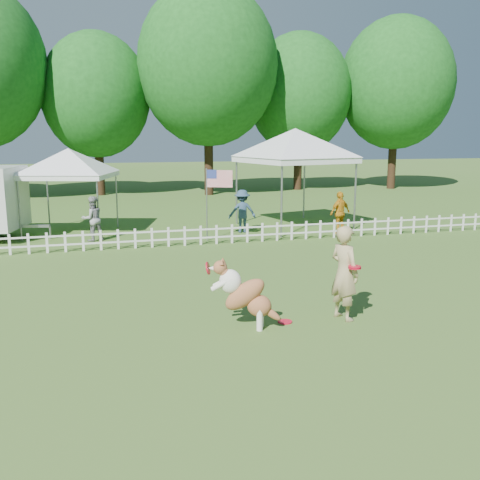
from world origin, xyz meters
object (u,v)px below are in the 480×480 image
at_px(handler, 344,273).
at_px(spectator_a, 92,219).
at_px(spectator_b, 242,211).
at_px(canopy_tent_right, 294,179).
at_px(dog, 246,295).
at_px(flag_pole, 207,205).
at_px(spectator_c, 340,213).
at_px(frisbee_on_turf, 285,322).
at_px(canopy_tent_left, 71,192).

bearing_deg(handler, spectator_a, 8.15).
bearing_deg(spectator_b, canopy_tent_right, -157.89).
distance_m(dog, spectator_a, 9.29).
relative_size(dog, spectator_a, 0.85).
bearing_deg(spectator_b, handler, 91.39).
relative_size(flag_pole, spectator_c, 1.59).
bearing_deg(canopy_tent_right, spectator_b, -176.55).
distance_m(frisbee_on_turf, spectator_a, 9.49).
xyz_separation_m(frisbee_on_turf, canopy_tent_left, (-4.01, 10.48, 1.41)).
xyz_separation_m(handler, spectator_c, (3.78, 8.01, -0.14)).
height_order(flag_pole, spectator_b, flag_pole).
bearing_deg(canopy_tent_right, frisbee_on_turf, -125.14).
relative_size(canopy_tent_left, spectator_a, 1.99).
distance_m(handler, frisbee_on_turf, 1.40).
bearing_deg(dog, spectator_b, 97.66).
bearing_deg(spectator_c, handler, 45.82).
distance_m(frisbee_on_turf, spectator_b, 9.28).
distance_m(dog, canopy_tent_right, 10.92).
bearing_deg(dog, canopy_tent_right, 87.49).
xyz_separation_m(canopy_tent_right, flag_pole, (-3.66, -1.82, -0.59)).
distance_m(canopy_tent_left, spectator_b, 5.93).
distance_m(canopy_tent_left, flag_pole, 4.95).
bearing_deg(frisbee_on_turf, handler, -4.77).
bearing_deg(flag_pole, frisbee_on_turf, -67.01).
relative_size(frisbee_on_turf, canopy_tent_left, 0.09).
distance_m(handler, spectator_b, 9.20).
distance_m(dog, spectator_c, 9.78).
distance_m(handler, canopy_tent_right, 10.26).
bearing_deg(spectator_b, spectator_a, 7.83).
height_order(handler, dog, handler).
height_order(canopy_tent_left, flag_pole, canopy_tent_left).
xyz_separation_m(flag_pole, spectator_b, (1.50, 1.16, -0.42)).
relative_size(flag_pole, spectator_b, 1.56).
bearing_deg(handler, dog, 71.30).
distance_m(dog, canopy_tent_left, 11.07).
relative_size(flag_pole, spectator_a, 1.62).
distance_m(flag_pole, spectator_a, 3.69).
relative_size(dog, spectator_c, 0.83).
xyz_separation_m(dog, spectator_b, (2.48, 9.16, 0.14)).
xyz_separation_m(dog, frisbee_on_turf, (0.76, 0.07, -0.60)).
relative_size(spectator_a, spectator_c, 0.98).
bearing_deg(canopy_tent_left, spectator_c, -0.26).
bearing_deg(frisbee_on_turf, canopy_tent_right, 68.26).
bearing_deg(spectator_a, canopy_tent_left, -87.55).
xyz_separation_m(spectator_b, spectator_c, (3.16, -1.17, -0.01)).
bearing_deg(canopy_tent_left, spectator_b, 2.11).
xyz_separation_m(flag_pole, spectator_a, (-3.54, 0.93, -0.44)).
height_order(dog, canopy_tent_right, canopy_tent_right).
bearing_deg(frisbee_on_turf, spectator_b, 79.29).
xyz_separation_m(canopy_tent_right, spectator_b, (-2.17, -0.66, -1.01)).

